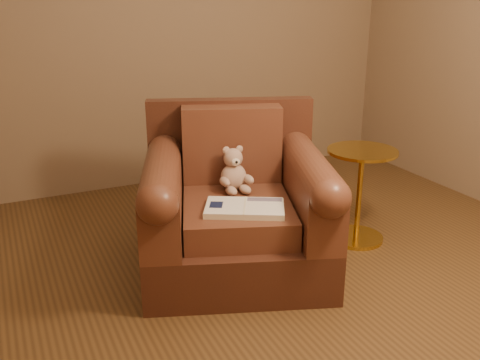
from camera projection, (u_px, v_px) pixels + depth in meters
name	position (u px, v px, depth m)	size (l,w,h in m)	color
floor	(291.00, 281.00, 3.10)	(4.00, 4.00, 0.00)	brown
armchair	(236.00, 208.00, 3.18)	(1.32, 1.29, 0.95)	#452317
teddy_bear	(234.00, 174.00, 3.20)	(0.20, 0.23, 0.27)	tan
guidebook	(245.00, 208.00, 2.91)	(0.50, 0.43, 0.03)	beige
side_table	(359.00, 192.00, 3.50)	(0.45, 0.45, 0.63)	gold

